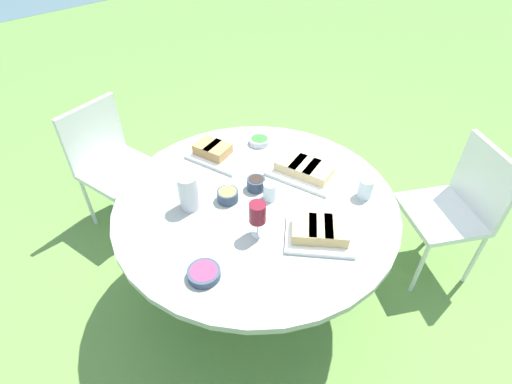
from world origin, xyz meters
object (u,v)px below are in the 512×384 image
Objects in this scene: chair_near_right at (109,158)px; water_pitcher at (189,192)px; dining_table at (256,214)px; wine_glass at (258,214)px; chair_near_left at (458,203)px.

chair_near_right is 4.73× the size of water_pitcher.
dining_table is 7.73× the size of wine_glass.
chair_near_left is at bearing -20.40° from wine_glass.
wine_glass is (0.12, -1.36, 0.37)m from chair_near_right.
wine_glass is (0.12, -0.36, 0.04)m from water_pitcher.
chair_near_left is at bearing -31.44° from water_pitcher.
dining_table is 0.38m from water_pitcher.
wine_glass is at bearing -84.88° from chair_near_right.
dining_table is 1.62× the size of chair_near_left.
chair_near_left is 1.00× the size of chair_near_right.
chair_near_right is 1.06m from water_pitcher.
chair_near_left is 1.59m from water_pitcher.
water_pitcher is at bearing 108.44° from wine_glass.
dining_table is 1.62× the size of chair_near_right.
chair_near_left is 1.34m from wine_glass.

